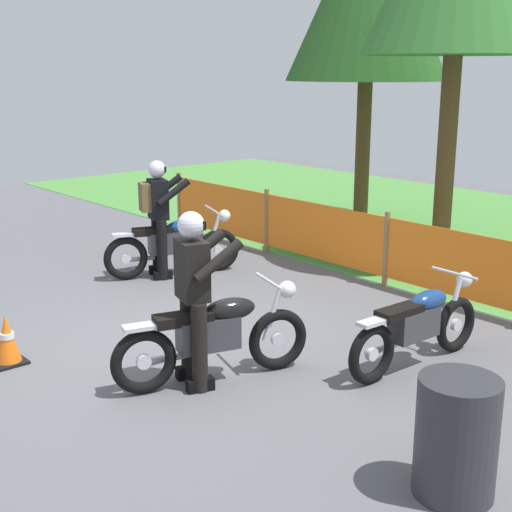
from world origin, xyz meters
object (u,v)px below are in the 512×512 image
at_px(rider_trailing, 194,293).
at_px(spare_drum, 456,437).
at_px(motorcycle_lead, 174,244).
at_px(motorcycle_trailing, 214,336).
at_px(traffic_cone, 7,340).
at_px(motorcycle_third, 418,325).
at_px(rider_lead, 158,212).

relative_size(rider_trailing, spare_drum, 1.92).
xyz_separation_m(motorcycle_lead, motorcycle_trailing, (3.27, -1.80, -0.00)).
height_order(traffic_cone, spare_drum, spare_drum).
height_order(motorcycle_lead, motorcycle_third, motorcycle_lead).
distance_m(motorcycle_lead, rider_trailing, 3.80).
bearing_deg(motorcycle_trailing, spare_drum, -70.50).
bearing_deg(spare_drum, rider_trailing, -173.73).
bearing_deg(rider_trailing, motorcycle_third, -12.97).
height_order(motorcycle_third, rider_trailing, rider_trailing).
bearing_deg(rider_trailing, traffic_cone, 142.19).
bearing_deg(rider_lead, motorcycle_third, -67.15).
relative_size(motorcycle_third, rider_trailing, 1.13).
distance_m(motorcycle_lead, motorcycle_third, 4.34).
bearing_deg(traffic_cone, rider_lead, 119.07).
bearing_deg(motorcycle_third, rider_trailing, 152.64).
distance_m(motorcycle_lead, motorcycle_trailing, 3.73).
height_order(rider_lead, traffic_cone, rider_lead).
relative_size(motorcycle_lead, motorcycle_third, 1.01).
xyz_separation_m(motorcycle_third, traffic_cone, (-2.78, -3.10, -0.18)).
bearing_deg(rider_trailing, rider_lead, 78.79).
xyz_separation_m(rider_lead, rider_trailing, (3.29, -1.78, -0.03)).
height_order(motorcycle_trailing, spare_drum, motorcycle_trailing).
xyz_separation_m(rider_lead, spare_drum, (5.97, -1.48, -0.51)).
relative_size(motorcycle_trailing, traffic_cone, 3.68).
distance_m(rider_lead, traffic_cone, 3.43).
distance_m(motorcycle_third, rider_trailing, 2.29).
relative_size(rider_trailing, traffic_cone, 3.19).
bearing_deg(motorcycle_lead, motorcycle_third, -69.83).
distance_m(motorcycle_third, traffic_cone, 4.17).
bearing_deg(motorcycle_third, rider_lead, 94.88).
distance_m(traffic_cone, spare_drum, 4.57).
distance_m(motorcycle_trailing, rider_lead, 3.74).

